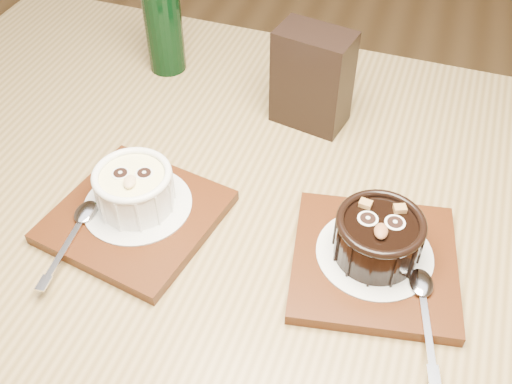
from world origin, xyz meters
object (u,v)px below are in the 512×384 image
Objects in this scene: table at (265,259)px; tray_left at (136,217)px; tray_right at (374,262)px; ramekin_white at (134,187)px; condiment_stand at (312,79)px; green_bottle at (163,20)px; ramekin_dark at (378,235)px.

table is 0.18m from tray_left.
tray_right is at bearing 3.17° from tray_left.
ramekin_white is 0.29m from tray_right.
green_bottle is (-0.24, 0.06, 0.01)m from condiment_stand.
ramekin_white is 0.29m from condiment_stand.
green_bottle is at bearing 165.43° from condiment_stand.
table is at bearing -92.16° from condiment_stand.
tray_right is (0.29, 0.00, -0.04)m from ramekin_white.
table is 12.78× the size of ramekin_dark.
tray_right is (0.28, 0.02, 0.00)m from tray_left.
condiment_stand is 0.66× the size of green_bottle.
tray_right is at bearing -60.92° from condiment_stand.
tray_left is 0.28m from tray_right.
tray_left is 1.00× the size of tray_right.
green_bottle reaches higher than tray_left.
ramekin_dark is 0.45× the size of green_bottle.
green_bottle is at bearing 106.36° from tray_left.
tray_left is at bearing -73.64° from green_bottle.
ramekin_dark is at bearing 106.97° from tray_right.
green_bottle is (-0.09, 0.30, 0.04)m from ramekin_white.
tray_left is 0.29m from ramekin_dark.
tray_right is 0.49m from green_bottle.
table is at bearing 162.67° from tray_right.
ramekin_white is 0.32m from green_bottle.
ramekin_white is (-0.00, 0.01, 0.04)m from tray_left.
ramekin_dark is at bearing -60.66° from condiment_stand.
table is 5.79× the size of green_bottle.
ramekin_dark is at bearing -15.62° from ramekin_white.
green_bottle is at bearing 135.94° from ramekin_dark.
ramekin_dark is at bearing 4.30° from tray_left.
table is 13.32× the size of ramekin_white.
tray_left reaches higher than table.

